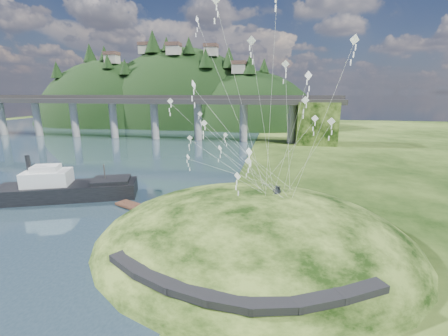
# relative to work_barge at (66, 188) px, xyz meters

# --- Properties ---
(ground) EXTENTS (320.00, 320.00, 0.00)m
(ground) POSITION_rel_work_barge_xyz_m (21.30, -10.02, -1.75)
(ground) COLOR black
(ground) RESTS_ON ground
(grass_hill) EXTENTS (36.00, 32.00, 13.00)m
(grass_hill) POSITION_rel_work_barge_xyz_m (29.30, -8.02, -3.25)
(grass_hill) COLOR black
(grass_hill) RESTS_ON ground
(footpath) EXTENTS (22.29, 5.84, 0.83)m
(footpath) POSITION_rel_work_barge_xyz_m (28.77, -19.76, 0.33)
(footpath) COLOR black
(footpath) RESTS_ON ground
(bridge) EXTENTS (160.00, 11.00, 15.00)m
(bridge) POSITION_rel_work_barge_xyz_m (-5.15, 60.05, 7.95)
(bridge) COLOR #2D2B2B
(bridge) RESTS_ON ground
(far_ridge) EXTENTS (153.00, 70.00, 94.50)m
(far_ridge) POSITION_rel_work_barge_xyz_m (-22.28, 112.15, -9.19)
(far_ridge) COLOR black
(far_ridge) RESTS_ON ground
(work_barge) EXTENTS (20.59, 12.16, 6.98)m
(work_barge) POSITION_rel_work_barge_xyz_m (0.00, 0.00, 0.00)
(work_barge) COLOR black
(work_barge) RESTS_ON ground
(wooden_dock) EXTENTS (11.82, 6.70, 0.86)m
(wooden_dock) POSITION_rel_work_barge_xyz_m (14.88, -3.31, -1.37)
(wooden_dock) COLOR #3C2218
(wooden_dock) RESTS_ON ground
(kite_flyers) EXTENTS (1.19, 1.18, 1.95)m
(kite_flyers) POSITION_rel_work_barge_xyz_m (31.77, -6.16, 4.03)
(kite_flyers) COLOR #22272E
(kite_flyers) RESTS_ON ground
(kite_swarm) EXTENTS (19.90, 17.28, 18.50)m
(kite_swarm) POSITION_rel_work_barge_xyz_m (27.91, -6.93, 13.05)
(kite_swarm) COLOR white
(kite_swarm) RESTS_ON ground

